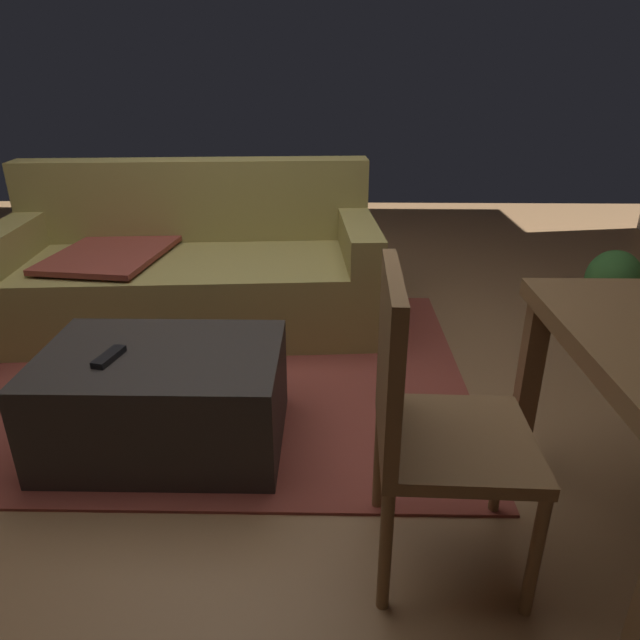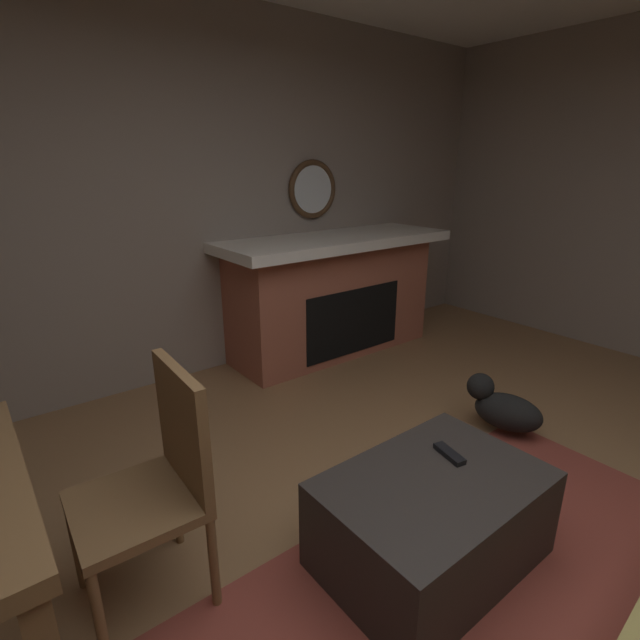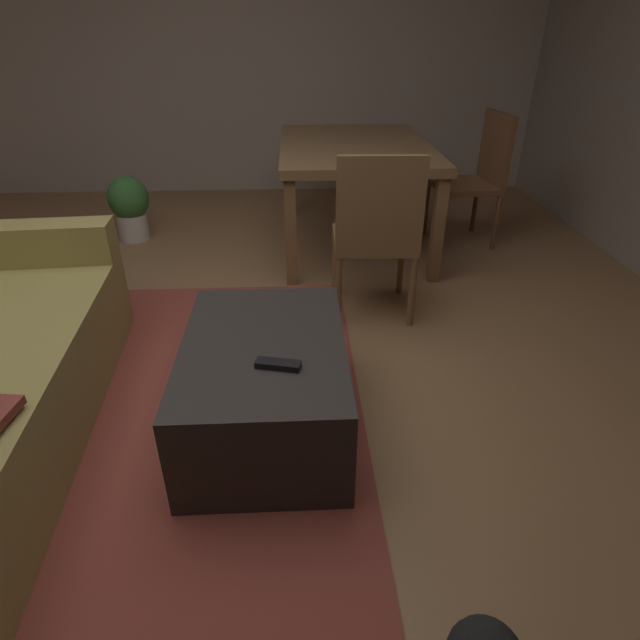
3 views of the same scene
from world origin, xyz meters
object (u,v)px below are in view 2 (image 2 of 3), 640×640
Objects in this scene: fireplace at (333,294)px; round_wall_mirror at (313,190)px; ottoman_coffee_table at (432,520)px; dining_chair_west at (158,474)px; tv_remote at (449,454)px; small_dog at (503,407)px.

fireplace is 0.92m from round_wall_mirror.
dining_chair_west is at bearing -31.46° from ottoman_coffee_table.
dining_chair_west is at bearing 40.93° from round_wall_mirror.
ottoman_coffee_table is (1.19, 2.39, -1.20)m from round_wall_mirror.
tv_remote is 0.17× the size of dining_chair_west.
ottoman_coffee_table is 0.98× the size of dining_chair_west.
small_dog is (-2.06, 0.19, -0.34)m from dining_chair_west.
ottoman_coffee_table is at bearing 60.46° from fireplace.
round_wall_mirror is 2.73m from tv_remote.
ottoman_coffee_table is 0.28m from tv_remote.
fireplace is 1.76m from small_dog.
dining_chair_west is (2.11, 1.83, -0.88)m from round_wall_mirror.
round_wall_mirror is 0.53× the size of dining_chair_west.
dining_chair_west reaches higher than small_dog.
ottoman_coffee_table is at bearing 18.29° from small_dog.
round_wall_mirror is at bearing -91.58° from small_dog.
round_wall_mirror is at bearing -90.00° from fireplace.
tv_remote is at bearing -159.95° from ottoman_coffee_table.
small_dog is at bearing -149.13° from tv_remote.
tv_remote is (1.03, 2.04, -0.10)m from fireplace.
tv_remote is 1.05m from small_dog.
tv_remote is at bearing 155.26° from dining_chair_west.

